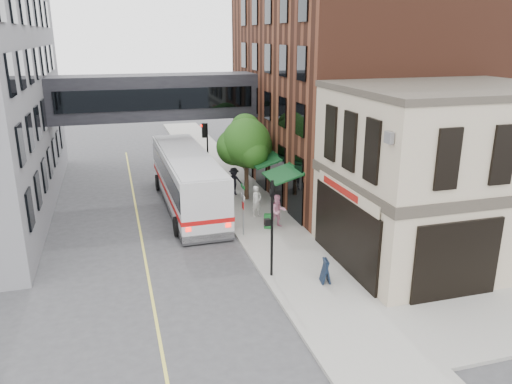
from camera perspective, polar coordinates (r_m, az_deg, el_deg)
ground at (r=21.34m, az=2.41°, el=-12.30°), size 120.00×120.00×0.00m
sidewalk_main at (r=34.18m, az=-1.84°, el=-0.42°), size 4.00×60.00×0.15m
corner_building at (r=25.41m, az=20.61°, el=1.81°), size 10.19×8.12×8.45m
brick_building at (r=36.40m, az=10.16°, el=11.56°), size 13.76×18.00×14.00m
skyway_bridge at (r=35.88m, az=-11.47°, el=10.62°), size 14.00×3.18×3.00m
traffic_signal_near at (r=21.90m, az=1.77°, el=-2.85°), size 0.44×0.22×4.60m
traffic_signal_far at (r=35.83m, az=-5.80°, el=5.74°), size 0.53×0.28×4.50m
street_sign_pole at (r=26.78m, az=-1.48°, el=-1.37°), size 0.08×0.75×3.00m
street_tree at (r=32.50m, az=-1.23°, el=5.64°), size 3.80×3.20×5.60m
lane_marking at (r=29.51m, az=-13.17°, el=-4.01°), size 0.12×40.00×0.01m
bus at (r=31.93m, az=-7.89°, el=1.62°), size 3.31×12.93×3.47m
pedestrian_a at (r=29.79m, az=0.07°, el=-1.08°), size 0.82×0.70×1.90m
pedestrian_b at (r=28.18m, az=2.52°, el=-2.19°), size 0.96×0.76×1.91m
pedestrian_c at (r=33.87m, az=-2.54°, el=1.22°), size 1.36×0.97×1.91m
newspaper_box at (r=28.22m, az=1.35°, el=-3.34°), size 0.51×0.48×0.81m
sandwich_board at (r=22.41m, az=7.94°, el=-8.92°), size 0.49×0.66×1.08m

